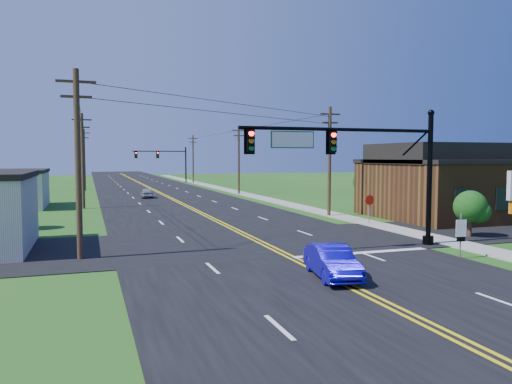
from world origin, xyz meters
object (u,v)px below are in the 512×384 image
object	(u,v)px
signal_mast_far	(163,159)
blue_car	(332,262)
signal_mast_main	(359,160)
stop_sign	(369,203)
route_sign	(461,232)

from	to	relation	value
signal_mast_far	blue_car	xyz separation A→B (m)	(-4.28, -77.18, -3.89)
signal_mast_main	stop_sign	world-z (taller)	signal_mast_main
stop_sign	signal_mast_far	bearing A→B (deg)	91.36
signal_mast_far	blue_car	distance (m)	77.39
signal_mast_far	stop_sign	distance (m)	63.80
route_sign	blue_car	bearing A→B (deg)	-160.33
stop_sign	signal_mast_main	bearing A→B (deg)	-128.67
signal_mast_far	stop_sign	world-z (taller)	signal_mast_far
route_sign	stop_sign	bearing A→B (deg)	87.05
blue_car	route_sign	xyz separation A→B (m)	(7.71, 1.56, 0.61)
signal_mast_main	signal_mast_far	distance (m)	72.00
signal_mast_far	route_sign	xyz separation A→B (m)	(3.43, -75.62, -3.27)
stop_sign	blue_car	bearing A→B (deg)	-130.29
signal_mast_far	route_sign	distance (m)	75.77
stop_sign	route_sign	bearing A→B (deg)	-105.07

